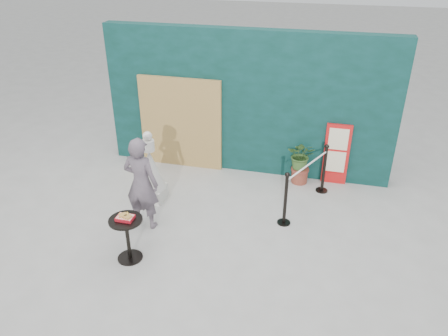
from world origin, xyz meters
The scene contains 10 objects.
ground centered at (0.00, 0.00, 0.00)m, with size 60.00×60.00×0.00m, color #ADAAA5.
back_wall centered at (0.00, 3.15, 1.50)m, with size 6.00×0.30×3.00m, color black.
bamboo_fence centered at (-1.40, 2.94, 1.00)m, with size 1.80×0.08×2.00m, color tan.
woman centered at (-1.29, 0.59, 0.85)m, with size 0.62×0.41×1.69m, color #61535F.
menu_board centered at (1.90, 2.95, 0.65)m, with size 0.50×0.07×1.30m.
statue centered at (-1.50, 1.44, 0.58)m, with size 0.56×0.56×1.43m.
cafe_table centered at (-1.17, -0.32, 0.50)m, with size 0.52×0.52×0.75m.
food_basket centered at (-1.16, -0.32, 0.79)m, with size 0.26×0.19×0.11m.
planter centered at (1.21, 2.80, 0.54)m, with size 0.55×0.47×0.93m.
stanchion_barrier centered at (1.39, 1.90, 0.49)m, with size 0.84×1.54×1.03m.
Camera 1 is at (1.63, -5.26, 4.57)m, focal length 35.00 mm.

